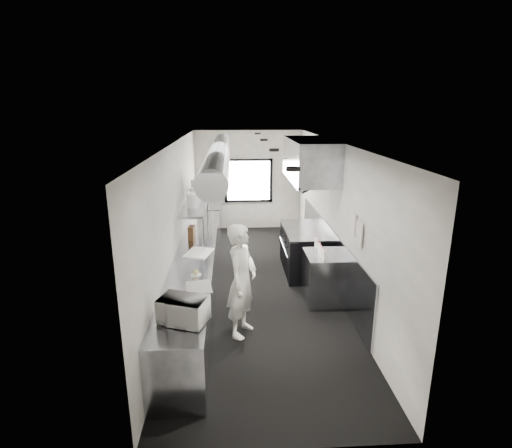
{
  "coord_description": "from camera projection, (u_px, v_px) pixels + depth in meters",
  "views": [
    {
      "loc": [
        -0.46,
        -7.32,
        3.42
      ],
      "look_at": [
        -0.04,
        -0.2,
        1.33
      ],
      "focal_mm": 28.25,
      "sensor_mm": 36.0,
      "label": 1
    }
  ],
  "objects": [
    {
      "name": "bottle_station",
      "position": [
        323.0,
        278.0,
        7.27
      ],
      "size": [
        0.65,
        0.8,
        0.9
      ],
      "primitive_type": "cube",
      "color": "gray",
      "rests_on": "floor"
    },
    {
      "name": "knife_block",
      "position": [
        192.0,
        233.0,
        7.94
      ],
      "size": [
        0.13,
        0.25,
        0.26
      ],
      "primitive_type": "cube",
      "rotation": [
        0.0,
        0.0,
        -0.11
      ],
      "color": "#56341E",
      "rests_on": "prep_counter"
    },
    {
      "name": "small_plate",
      "position": [
        196.0,
        275.0,
        6.25
      ],
      "size": [
        0.17,
        0.17,
        0.01
      ],
      "primitive_type": "cylinder",
      "rotation": [
        0.0,
        0.0,
        -0.1
      ],
      "color": "silver",
      "rests_on": "prep_counter"
    },
    {
      "name": "wall_cladding",
      "position": [
        328.0,
        253.0,
        8.22
      ],
      "size": [
        0.03,
        5.5,
        1.1
      ],
      "primitive_type": "cube",
      "color": "gray",
      "rests_on": "wall_right"
    },
    {
      "name": "notice_sheet_b",
      "position": [
        359.0,
        234.0,
        6.16
      ],
      "size": [
        0.02,
        0.28,
        0.38
      ],
      "primitive_type": "cube",
      "color": "beige",
      "rests_on": "wall_right"
    },
    {
      "name": "wall_right",
      "position": [
        335.0,
        216.0,
        7.69
      ],
      "size": [
        0.02,
        8.0,
        2.8
      ],
      "primitive_type": "cube",
      "color": "silver",
      "rests_on": "floor"
    },
    {
      "name": "cutting_board",
      "position": [
        199.0,
        253.0,
        7.19
      ],
      "size": [
        0.55,
        0.64,
        0.02
      ],
      "primitive_type": "cube",
      "rotation": [
        0.0,
        0.0,
        -0.28
      ],
      "color": "white",
      "rests_on": "prep_counter"
    },
    {
      "name": "squeeze_bottle_d",
      "position": [
        319.0,
        247.0,
        7.28
      ],
      "size": [
        0.06,
        0.06,
        0.16
      ],
      "primitive_type": "cylinder",
      "rotation": [
        0.0,
        0.0,
        -0.05
      ],
      "color": "white",
      "rests_on": "bottle_station"
    },
    {
      "name": "far_work_table",
      "position": [
        207.0,
        221.0,
        10.87
      ],
      "size": [
        0.7,
        1.2,
        0.9
      ],
      "primitive_type": "cube",
      "color": "gray",
      "rests_on": "floor"
    },
    {
      "name": "plate_stack_c",
      "position": [
        197.0,
        189.0,
        8.46
      ],
      "size": [
        0.28,
        0.28,
        0.38
      ],
      "primitive_type": "cylinder",
      "rotation": [
        0.0,
        0.0,
        0.03
      ],
      "color": "silver",
      "rests_on": "pass_shelf"
    },
    {
      "name": "floor",
      "position": [
        257.0,
        285.0,
        8.0
      ],
      "size": [
        3.0,
        8.0,
        0.01
      ],
      "primitive_type": "cube",
      "color": "black",
      "rests_on": "ground"
    },
    {
      "name": "pastry",
      "position": [
        196.0,
        272.0,
        6.24
      ],
      "size": [
        0.09,
        0.09,
        0.09
      ],
      "primitive_type": "sphere",
      "color": "#CEC06C",
      "rests_on": "small_plate"
    },
    {
      "name": "range",
      "position": [
        304.0,
        250.0,
        8.6
      ],
      "size": [
        0.88,
        1.6,
        0.94
      ],
      "color": "black",
      "rests_on": "floor"
    },
    {
      "name": "squeeze_bottle_b",
      "position": [
        322.0,
        253.0,
        6.98
      ],
      "size": [
        0.07,
        0.07,
        0.17
      ],
      "primitive_type": "cylinder",
      "rotation": [
        0.0,
        0.0,
        0.32
      ],
      "color": "white",
      "rests_on": "bottle_station"
    },
    {
      "name": "squeeze_bottle_c",
      "position": [
        320.0,
        250.0,
        7.11
      ],
      "size": [
        0.07,
        0.07,
        0.17
      ],
      "primitive_type": "cylinder",
      "rotation": [
        0.0,
        0.0,
        0.33
      ],
      "color": "white",
      "rests_on": "bottle_station"
    },
    {
      "name": "line_cook",
      "position": [
        242.0,
        281.0,
        6.09
      ],
      "size": [
        0.65,
        0.76,
        1.77
      ],
      "primitive_type": "imported",
      "rotation": [
        0.0,
        0.0,
        1.15
      ],
      "color": "silver",
      "rests_on": "floor"
    },
    {
      "name": "plate_stack_d",
      "position": [
        200.0,
        184.0,
        8.99
      ],
      "size": [
        0.28,
        0.28,
        0.37
      ],
      "primitive_type": "cylinder",
      "rotation": [
        0.0,
        0.0,
        0.21
      ],
      "color": "silver",
      "rests_on": "pass_shelf"
    },
    {
      "name": "wall_left",
      "position": [
        177.0,
        219.0,
        7.52
      ],
      "size": [
        0.02,
        8.0,
        2.8
      ],
      "primitive_type": "cube",
      "color": "silver",
      "rests_on": "floor"
    },
    {
      "name": "exhaust_hood",
      "position": [
        310.0,
        160.0,
        8.06
      ],
      "size": [
        0.81,
        2.2,
        0.88
      ],
      "color": "gray",
      "rests_on": "ceiling"
    },
    {
      "name": "newspaper",
      "position": [
        199.0,
        287.0,
        5.83
      ],
      "size": [
        0.42,
        0.5,
        0.01
      ],
      "primitive_type": "cube",
      "rotation": [
        0.0,
        0.0,
        0.16
      ],
      "color": "beige",
      "rests_on": "prep_counter"
    },
    {
      "name": "plate_stack_b",
      "position": [
        195.0,
        195.0,
        8.09
      ],
      "size": [
        0.22,
        0.22,
        0.28
      ],
      "primitive_type": "cylinder",
      "rotation": [
        0.0,
        0.0,
        0.01
      ],
      "color": "silver",
      "rests_on": "pass_shelf"
    },
    {
      "name": "wall_back",
      "position": [
        248.0,
        180.0,
        11.44
      ],
      "size": [
        3.0,
        0.02,
        2.8
      ],
      "primitive_type": "cube",
      "color": "silver",
      "rests_on": "floor"
    },
    {
      "name": "plate_stack_a",
      "position": [
        192.0,
        200.0,
        7.66
      ],
      "size": [
        0.26,
        0.26,
        0.27
      ],
      "primitive_type": "cylinder",
      "rotation": [
        0.0,
        0.0,
        -0.13
      ],
      "color": "silver",
      "rests_on": "pass_shelf"
    },
    {
      "name": "prep_counter",
      "position": [
        196.0,
        276.0,
        7.33
      ],
      "size": [
        0.7,
        6.0,
        0.9
      ],
      "primitive_type": "cube",
      "color": "gray",
      "rests_on": "floor"
    },
    {
      "name": "hvac_duct",
      "position": [
        219.0,
        154.0,
        7.63
      ],
      "size": [
        0.4,
        6.4,
        0.4
      ],
      "primitive_type": "cylinder",
      "rotation": [
        1.57,
        0.0,
        0.0
      ],
      "color": "#989CA1",
      "rests_on": "ceiling"
    },
    {
      "name": "wall_front",
      "position": [
        284.0,
        330.0,
        3.78
      ],
      "size": [
        3.0,
        0.02,
        2.8
      ],
      "primitive_type": "cube",
      "color": "silver",
      "rests_on": "floor"
    },
    {
      "name": "service_window",
      "position": [
        248.0,
        181.0,
        11.41
      ],
      "size": [
        1.36,
        0.05,
        1.25
      ],
      "color": "silver",
      "rests_on": "wall_back"
    },
    {
      "name": "deli_tub_a",
      "position": [
        165.0,
        312.0,
        5.03
      ],
      "size": [
        0.18,
        0.18,
        0.11
      ],
      "primitive_type": "cylinder",
      "rotation": [
        0.0,
        0.0,
        0.14
      ],
      "color": "#AAB0A2",
      "rests_on": "prep_counter"
    },
    {
      "name": "squeeze_bottle_e",
      "position": [
        316.0,
        243.0,
        7.44
      ],
      "size": [
        0.08,
        0.08,
        0.19
      ],
      "primitive_type": "cylinder",
      "rotation": [
        0.0,
        0.0,
        -0.22
      ],
      "color": "white",
      "rests_on": "bottle_station"
    },
    {
      "name": "pass_shelf",
      "position": [
        198.0,
        200.0,
        8.46
      ],
      "size": [
        0.45,
        3.0,
        0.68
      ],
      "color": "gray",
      "rests_on": "prep_counter"
    },
    {
      "name": "deli_tub_b",
      "position": [
        175.0,
        297.0,
        5.43
      ],
      "size": [
        0.17,
        0.17,
        0.11
      ],
      "primitive_type": "cylinder",
      "rotation": [
        0.0,
        0.0,
        -0.11
      ],
      "color": "#AAB0A2",
      "rests_on": "prep_counter"
    },
    {
      "name": "squeeze_bottle_a",
      "position": [
        324.0,
        255.0,
        6.86
      ],
      "size": [
        0.07,
        0.07,
        0.18
      ],
      "primitive_type": "cylinder",
      "rotation": [
        0.0,
        0.0,
        -0.29
      ],
      "color": "white",
      "rests_on": "bottle_station"
    },
    {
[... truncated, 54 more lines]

